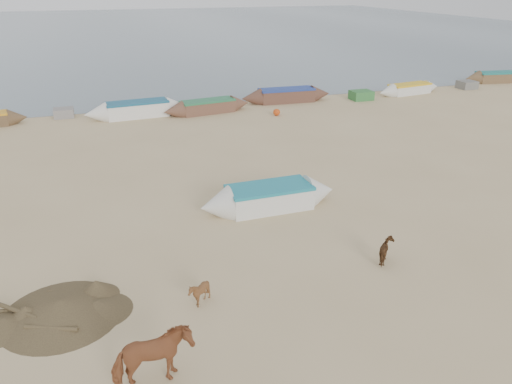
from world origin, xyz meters
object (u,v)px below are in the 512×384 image
at_px(cow_adult, 153,359).
at_px(near_canoe, 269,197).
at_px(calf_right, 387,251).
at_px(calf_front, 199,292).

distance_m(cow_adult, near_canoe, 9.43).
bearing_deg(near_canoe, calf_right, -67.98).
xyz_separation_m(cow_adult, near_canoe, (5.44, 7.69, -0.26)).
bearing_deg(calf_front, near_canoe, 145.31).
bearing_deg(calf_front, cow_adult, -29.41).
bearing_deg(cow_adult, calf_right, -77.61).
xyz_separation_m(cow_adult, calf_front, (1.56, 2.53, -0.34)).
distance_m(calf_front, calf_right, 5.97).
bearing_deg(near_canoe, calf_front, -127.98).
bearing_deg(calf_front, calf_right, 94.97).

